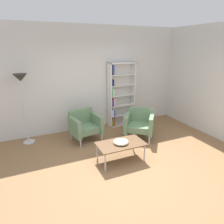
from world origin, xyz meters
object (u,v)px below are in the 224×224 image
(bookshelf_tall, at_px, (119,96))
(floor_lamp_torchiere, at_px, (21,86))
(armchair_by_bookshelf, at_px, (139,123))
(decorative_bowl, at_px, (121,142))
(armchair_near_window, at_px, (85,125))
(coffee_table_low, at_px, (121,145))

(bookshelf_tall, distance_m, floor_lamp_torchiere, 2.69)
(armchair_by_bookshelf, bearing_deg, decorative_bowl, -100.88)
(decorative_bowl, bearing_deg, armchair_by_bookshelf, 40.59)
(decorative_bowl, height_order, armchair_by_bookshelf, armchair_by_bookshelf)
(armchair_near_window, bearing_deg, bookshelf_tall, 15.27)
(armchair_near_window, bearing_deg, decorative_bowl, -82.72)
(coffee_table_low, xyz_separation_m, armchair_near_window, (-0.40, 1.29, 0.05))
(bookshelf_tall, xyz_separation_m, floor_lamp_torchiere, (-2.63, -0.17, 0.52))
(coffee_table_low, relative_size, decorative_bowl, 3.12)
(bookshelf_tall, bearing_deg, floor_lamp_torchiere, -176.26)
(coffee_table_low, relative_size, armchair_by_bookshelf, 1.05)
(coffee_table_low, bearing_deg, bookshelf_tall, 65.22)
(decorative_bowl, bearing_deg, armchair_near_window, 107.05)
(bookshelf_tall, relative_size, coffee_table_low, 1.90)
(coffee_table_low, height_order, floor_lamp_torchiere, floor_lamp_torchiere)
(coffee_table_low, xyz_separation_m, armchair_by_bookshelf, (0.95, 0.82, 0.05))
(armchair_by_bookshelf, bearing_deg, bookshelf_tall, 133.15)
(armchair_by_bookshelf, xyz_separation_m, floor_lamp_torchiere, (-2.72, 0.89, 1.03))
(decorative_bowl, bearing_deg, bookshelf_tall, 65.22)
(bookshelf_tall, relative_size, armchair_by_bookshelf, 2.00)
(decorative_bowl, relative_size, floor_lamp_torchiere, 0.18)
(armchair_by_bookshelf, distance_m, floor_lamp_torchiere, 3.04)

